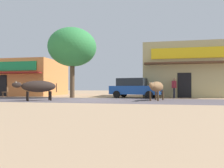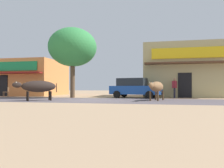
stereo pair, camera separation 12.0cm
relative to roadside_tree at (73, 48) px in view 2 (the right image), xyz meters
name	(u,v)px [view 2 (the right image)]	position (x,y,z in m)	size (l,w,h in m)	color
ground	(88,100)	(2.29, -2.90, -4.28)	(80.00, 80.00, 0.00)	tan
asphalt_road	(88,100)	(2.29, -2.90, -4.28)	(72.00, 5.30, 0.00)	#595055
storefront_left_cafe	(29,78)	(-7.17, 4.56, -2.37)	(7.19, 6.87, 3.81)	#DC8446
storefront_right_club	(182,72)	(9.51, 4.56, -1.86)	(7.27, 6.87, 4.83)	tan
roadside_tree	(73,48)	(0.00, 0.00, 0.00)	(4.09, 4.09, 5.94)	brown
parked_hatchback_car	(135,88)	(5.21, 0.75, -3.44)	(4.45, 2.54, 1.64)	#1A469A
cow_near_brown	(38,87)	(-0.71, -4.14, -3.34)	(2.41, 2.12, 1.33)	black
cow_far_dark	(157,87)	(6.96, -2.31, -3.36)	(1.27, 2.57, 1.28)	olive
pedestrian_by_shop	(174,86)	(8.46, 1.11, -3.32)	(0.42, 0.61, 1.64)	#262633
cafe_chair_by_doorway	(7,91)	(-6.37, -0.01, -3.77)	(0.59, 0.59, 0.92)	brown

